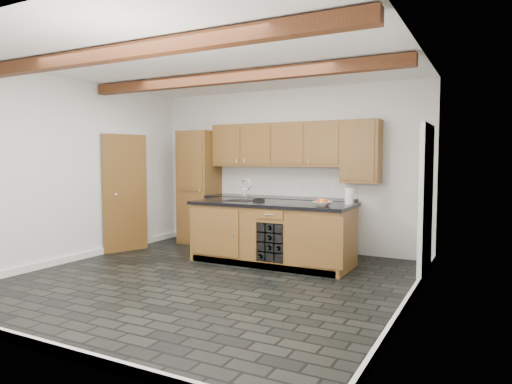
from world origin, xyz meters
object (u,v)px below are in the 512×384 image
at_px(island, 272,233).
at_px(kitchen_scale, 259,200).
at_px(fruit_bowl, 322,204).
at_px(paper_towel, 349,196).

bearing_deg(island, kitchen_scale, 172.40).
height_order(fruit_bowl, paper_towel, paper_towel).
bearing_deg(fruit_bowl, kitchen_scale, 168.91).
relative_size(fruit_bowl, paper_towel, 1.17).
xyz_separation_m(island, fruit_bowl, (0.86, -0.18, 0.50)).
distance_m(island, kitchen_scale, 0.55).
relative_size(kitchen_scale, fruit_bowl, 0.66).
relative_size(island, fruit_bowl, 9.36).
relative_size(kitchen_scale, paper_towel, 0.77).
bearing_deg(kitchen_scale, fruit_bowl, -18.81).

